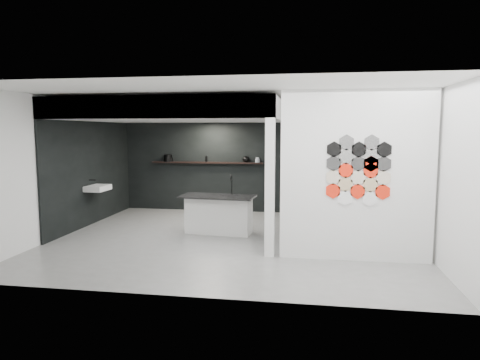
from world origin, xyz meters
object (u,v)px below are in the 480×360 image
object	(u,v)px
glass_vase	(257,160)
bottle_dark	(206,159)
wall_basin	(98,188)
partition_panel	(356,176)
glass_bowl	(257,161)
kitchen_island	(219,214)
utensil_cup	(171,160)
kettle	(246,159)
stockpot	(168,158)

from	to	relation	value
glass_vase	bottle_dark	xyz separation A→B (m)	(-1.37, 0.00, 0.01)
glass_vase	wall_basin	bearing A→B (deg)	-148.65
partition_panel	glass_bowl	size ratio (longest dim) A/B	22.09
kitchen_island	utensil_cup	world-z (taller)	utensil_cup
glass_vase	bottle_dark	size ratio (longest dim) A/B	0.85
kitchen_island	kettle	distance (m)	2.62
stockpot	utensil_cup	bearing A→B (deg)	0.00
stockpot	wall_basin	bearing A→B (deg)	-115.18
kitchen_island	glass_vase	distance (m)	2.65
stockpot	bottle_dark	bearing A→B (deg)	0.00
partition_panel	glass_vase	distance (m)	4.39
partition_panel	bottle_dark	world-z (taller)	partition_panel
kettle	glass_bowl	distance (m)	0.30
partition_panel	glass_vase	world-z (taller)	partition_panel
partition_panel	kettle	distance (m)	4.54
utensil_cup	kettle	bearing A→B (deg)	0.00
partition_panel	utensil_cup	bearing A→B (deg)	138.75
kettle	glass_bowl	xyz separation A→B (m)	(0.30, 0.00, -0.04)
wall_basin	glass_vase	world-z (taller)	glass_vase
stockpot	glass_bowl	bearing A→B (deg)	0.00
kitchen_island	stockpot	size ratio (longest dim) A/B	7.19
bottle_dark	glass_bowl	bearing A→B (deg)	0.00
stockpot	glass_bowl	distance (m)	2.42
glass_bowl	kitchen_island	bearing A→B (deg)	-102.25
wall_basin	stockpot	distance (m)	2.35
stockpot	bottle_dark	world-z (taller)	stockpot
glass_bowl	glass_vase	xyz separation A→B (m)	(0.00, 0.00, 0.02)
wall_basin	partition_panel	bearing A→B (deg)	-18.23
partition_panel	glass_vase	size ratio (longest dim) A/B	21.30
kettle	utensil_cup	size ratio (longest dim) A/B	1.89
partition_panel	stockpot	xyz separation A→B (m)	(-4.49, 3.87, 0.01)
partition_panel	kettle	world-z (taller)	partition_panel
kettle	glass_vase	world-z (taller)	kettle
kitchen_island	kettle	size ratio (longest dim) A/B	8.30
wall_basin	glass_vase	bearing A→B (deg)	31.35
glass_vase	bottle_dark	world-z (taller)	bottle_dark
glass_bowl	glass_vase	bearing A→B (deg)	0.00
kitchen_island	glass_bowl	world-z (taller)	glass_bowl
stockpot	utensil_cup	xyz separation A→B (m)	(0.09, 0.00, -0.04)
glass_vase	glass_bowl	bearing A→B (deg)	0.00
utensil_cup	bottle_dark	bearing A→B (deg)	0.00
wall_basin	utensil_cup	distance (m)	2.38
partition_panel	stockpot	size ratio (longest dim) A/B	12.76
stockpot	glass_bowl	world-z (taller)	stockpot
glass_vase	utensil_cup	xyz separation A→B (m)	(-2.33, 0.00, -0.02)
stockpot	kettle	size ratio (longest dim) A/B	1.15
kitchen_island	glass_bowl	bearing A→B (deg)	82.63
partition_panel	utensil_cup	size ratio (longest dim) A/B	27.91
stockpot	glass_vase	size ratio (longest dim) A/B	1.67
stockpot	bottle_dark	size ratio (longest dim) A/B	1.43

